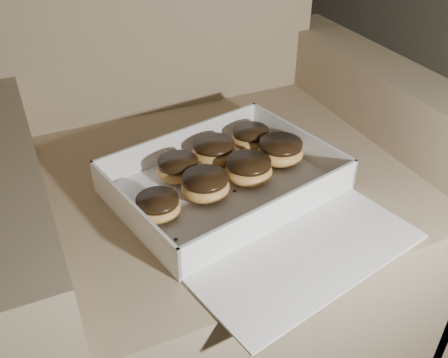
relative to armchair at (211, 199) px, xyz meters
name	(u,v)px	position (x,y,z in m)	size (l,w,h in m)	color
armchair	(211,199)	(0.00, 0.00, 0.00)	(0.99, 0.83, 1.03)	#857155
bakery_box	(239,195)	(-0.02, -0.19, 0.15)	(0.51, 0.57, 0.07)	white
donut_a	(214,151)	(-0.01, -0.05, 0.17)	(0.09, 0.09, 0.05)	#E19F4E
donut_b	(178,168)	(-0.11, -0.08, 0.17)	(0.09, 0.09, 0.04)	#E19F4E
donut_c	(251,138)	(0.09, -0.03, 0.17)	(0.09, 0.09, 0.04)	#E19F4E
donut_d	(205,186)	(-0.08, -0.16, 0.17)	(0.09, 0.09, 0.05)	#E19F4E
donut_e	(158,207)	(-0.18, -0.18, 0.17)	(0.08, 0.08, 0.04)	#E19F4E
donut_f	(280,151)	(0.12, -0.11, 0.17)	(0.10, 0.10, 0.05)	#E19F4E
donut_g	(249,170)	(0.02, -0.15, 0.17)	(0.10, 0.10, 0.05)	#E19F4E
crumb_a	(235,191)	(-0.02, -0.17, 0.15)	(0.01, 0.01, 0.00)	black
crumb_b	(176,239)	(-0.18, -0.26, 0.15)	(0.01, 0.01, 0.00)	black
crumb_c	(242,237)	(-0.07, -0.30, 0.15)	(0.01, 0.01, 0.00)	black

